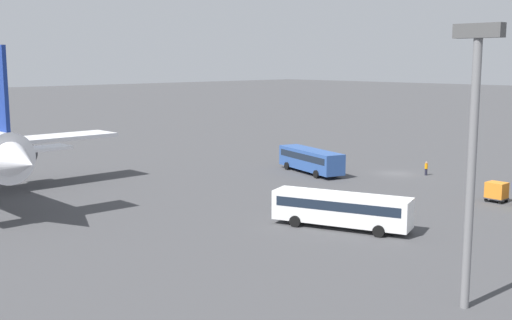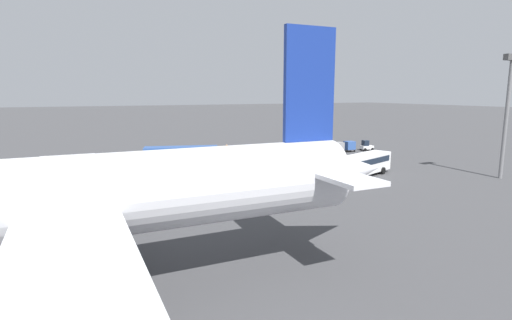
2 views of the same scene
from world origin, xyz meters
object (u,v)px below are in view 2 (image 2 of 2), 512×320
shuttle_bus_far (361,164)px  cargo_cart_blue (349,146)px  worker_person (227,149)px  cargo_cart_grey (338,147)px  airplane (40,204)px  baggage_tug (366,146)px  cargo_cart_orange (310,148)px  shuttle_bus_near (181,154)px  cargo_cart_yellow (323,147)px

shuttle_bus_far → cargo_cart_blue: size_ratio=5.94×
worker_person → cargo_cart_blue: bearing=159.1°
shuttle_bus_far → cargo_cart_grey: bearing=-138.7°
airplane → worker_person: size_ratio=25.82×
worker_person → cargo_cart_blue: cargo_cart_blue is taller
baggage_tug → worker_person: bearing=-9.4°
cargo_cart_orange → shuttle_bus_near: bearing=1.5°
shuttle_bus_far → cargo_cart_blue: bearing=-144.6°
airplane → shuttle_bus_near: size_ratio=3.80×
shuttle_bus_far → cargo_cart_blue: shuttle_bus_far is taller
cargo_cart_orange → baggage_tug: bearing=178.7°
shuttle_bus_near → cargo_cart_orange: 24.71m
baggage_tug → worker_person: size_ratio=1.48×
airplane → baggage_tug: (-55.71, -39.40, -4.96)m
worker_person → shuttle_bus_far: bearing=107.3°
airplane → worker_person: 56.63m
shuttle_bus_far → baggage_tug: (-17.76, -19.35, -0.88)m
shuttle_bus_near → cargo_cart_yellow: (-27.74, -0.71, -0.64)m
airplane → cargo_cart_yellow: 60.68m
shuttle_bus_far → cargo_cart_yellow: shuttle_bus_far is taller
airplane → cargo_cart_grey: (-48.62, -39.27, -4.71)m
airplane → shuttle_bus_far: bearing=-151.6°
cargo_cart_orange → shuttle_bus_far: bearing=76.9°
cargo_cart_grey → cargo_cart_orange: size_ratio=1.00×
worker_person → cargo_cart_orange: size_ratio=0.84×
shuttle_bus_near → cargo_cart_yellow: shuttle_bus_near is taller
cargo_cart_grey → cargo_cart_blue: bearing=-172.3°
shuttle_bus_near → baggage_tug: size_ratio=4.59×
cargo_cart_grey → worker_person: bearing=-24.9°
airplane → cargo_cart_blue: (-51.67, -39.68, -4.71)m
shuttle_bus_near → shuttle_bus_far: shuttle_bus_near is taller
shuttle_bus_far → worker_person: (8.79, -28.23, -0.95)m
cargo_cart_blue → cargo_cart_orange: 9.14m
worker_person → cargo_cart_orange: 15.87m
shuttle_bus_far → cargo_cart_yellow: 21.17m
cargo_cart_grey → cargo_cart_yellow: same height
shuttle_bus_near → cargo_cart_blue: (-33.83, -0.60, -0.64)m
cargo_cart_blue → cargo_cart_grey: same height
baggage_tug → cargo_cart_yellow: 10.15m
cargo_cart_orange → cargo_cart_blue: bearing=179.8°
airplane → cargo_cart_grey: airplane is taller
worker_person → cargo_cart_orange: (-13.36, 8.57, 0.32)m
shuttle_bus_near → cargo_cart_blue: bearing=-162.6°
shuttle_bus_near → cargo_cart_yellow: bearing=-162.1°
worker_person → cargo_cart_yellow: 18.48m
worker_person → cargo_cart_grey: bearing=155.1°
baggage_tug → worker_person: (26.55, -8.88, -0.07)m
cargo_cart_grey → cargo_cart_orange: 6.11m
airplane → cargo_cart_grey: 62.67m
shuttle_bus_near → cargo_cart_blue: 33.85m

